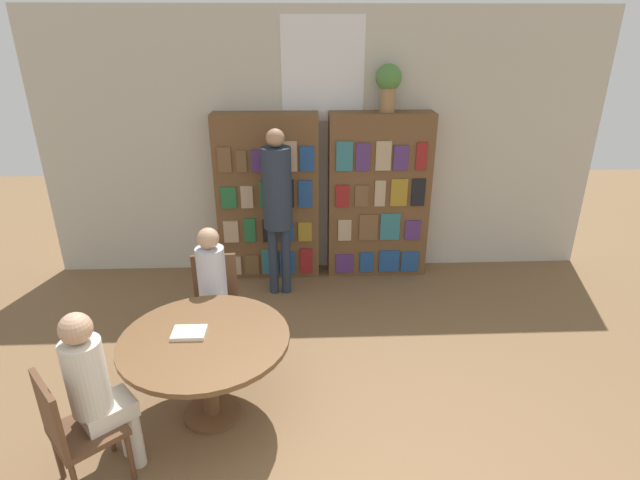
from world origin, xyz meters
name	(u,v)px	position (x,y,z in m)	size (l,w,h in m)	color
wall_back	(323,146)	(0.00, 3.69, 1.51)	(6.40, 0.07, 3.00)	beige
bookshelf_left	(268,198)	(-0.64, 3.50, 0.96)	(1.16, 0.34, 1.92)	brown
bookshelf_right	(378,196)	(0.64, 3.50, 0.96)	(1.16, 0.34, 1.92)	brown
flower_vase	(388,83)	(0.69, 3.50, 2.23)	(0.28, 0.28, 0.50)	#997047
reading_table	(206,350)	(-0.98, 1.06, 0.60)	(1.23, 1.23, 0.71)	brown
chair_near_camera	(73,428)	(-1.70, 0.44, 0.49)	(0.56, 0.56, 0.88)	brown
chair_left_side	(216,298)	(-1.06, 2.01, 0.49)	(0.43, 0.43, 0.88)	brown
seated_reader_left	(212,288)	(-1.04, 1.83, 0.69)	(0.27, 0.37, 1.23)	#B2B7C6
seated_reader_right	(96,386)	(-1.56, 0.56, 0.70)	(0.40, 0.40, 1.25)	beige
librarian_standing	(277,196)	(-0.51, 3.00, 1.14)	(0.31, 0.58, 1.84)	#232D3D
open_book_on_table	(189,333)	(-1.09, 1.10, 0.73)	(0.24, 0.18, 0.03)	silver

